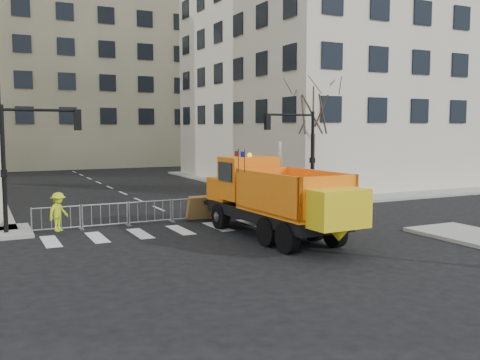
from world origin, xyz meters
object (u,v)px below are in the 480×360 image
worker (58,212)px  cop_a (228,202)px  cop_b (247,199)px  newspaper_box (283,200)px  plow_truck (276,196)px  cop_c (221,200)px

worker → cop_a: bearing=-40.5°
cop_b → newspaper_box: 2.40m
cop_a → plow_truck: bearing=59.1°
worker → newspaper_box: worker is taller
cop_a → cop_c: 0.40m
worker → cop_b: bearing=-40.6°
cop_c → cop_a: bearing=123.9°
cop_a → newspaper_box: cop_a is taller
cop_b → newspaper_box: size_ratio=1.72×
worker → newspaper_box: (11.29, 0.65, -0.27)m
cop_b → cop_c: cop_c is taller
cop_c → worker: bearing=-54.5°
cop_b → worker: 8.95m
cop_c → worker: (-7.52, -0.20, -0.02)m
cop_a → cop_c: bearing=-29.4°
plow_truck → cop_c: plow_truck is taller
plow_truck → newspaper_box: size_ratio=9.16×
worker → plow_truck: bearing=-73.1°
plow_truck → worker: size_ratio=6.17×
cop_b → newspaper_box: cop_b is taller
cop_b → worker: size_ratio=1.16×
cop_b → cop_c: bearing=4.6°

